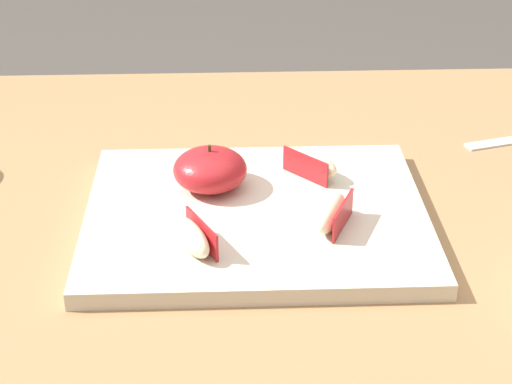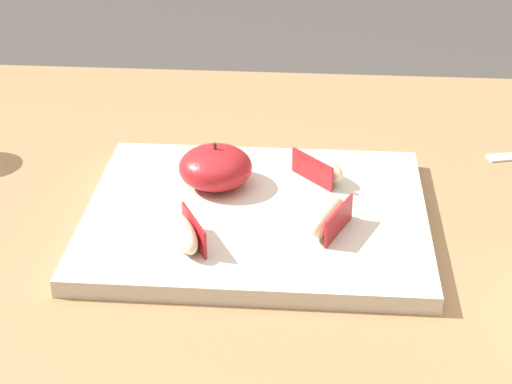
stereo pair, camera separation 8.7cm
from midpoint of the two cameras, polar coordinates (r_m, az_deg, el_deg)
dining_table at (r=0.98m, az=3.11°, el=-6.94°), size 1.22×0.81×0.75m
cutting_board at (r=0.88m, az=2.82°, el=-1.73°), size 0.35×0.29×0.02m
apple_half_skin_up at (r=0.91m, az=-0.02°, el=1.61°), size 0.08×0.08×0.05m
apple_wedge_right at (r=0.84m, az=7.84°, el=-1.79°), size 0.05×0.07×0.03m
apple_wedge_near_knife at (r=0.81m, az=-1.86°, el=-2.81°), size 0.05×0.07×0.03m
apple_wedge_left at (r=0.94m, az=6.95°, el=1.65°), size 0.06×0.06×0.03m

